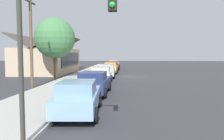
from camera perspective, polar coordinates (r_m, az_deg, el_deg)
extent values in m
plane|color=#38383D|center=(27.22, 4.80, -1.69)|extent=(120.00, 120.00, 0.00)
cube|color=#B2AFA8|center=(27.65, -6.88, -1.45)|extent=(60.00, 4.20, 0.16)
cube|color=#8CB7E0|center=(10.34, -8.65, -7.64)|extent=(4.48, 1.98, 0.70)
cube|color=#779CBE|center=(9.80, -9.08, -4.56)|extent=(2.19, 1.64, 0.56)
cylinder|color=black|center=(11.88, -11.78, -7.86)|extent=(0.67, 0.26, 0.66)
cylinder|color=black|center=(11.65, -3.34, -8.02)|extent=(0.67, 0.26, 0.66)
cylinder|color=black|center=(9.31, -15.31, -11.30)|extent=(0.67, 0.26, 0.66)
cylinder|color=black|center=(9.01, -4.42, -11.68)|extent=(0.67, 0.26, 0.66)
cube|color=navy|center=(15.30, -4.63, -3.75)|extent=(4.74, 1.96, 0.70)
cube|color=navy|center=(14.77, -4.95, -1.58)|extent=(2.29, 1.68, 0.56)
cylinder|color=black|center=(16.93, -6.89, -4.19)|extent=(0.67, 0.24, 0.66)
cylinder|color=black|center=(16.66, -0.66, -4.30)|extent=(0.67, 0.24, 0.66)
cylinder|color=black|center=(14.14, -9.31, -5.89)|extent=(0.67, 0.24, 0.66)
cylinder|color=black|center=(13.80, -1.84, -6.08)|extent=(0.67, 0.24, 0.66)
cube|color=silver|center=(20.70, -2.79, -1.65)|extent=(4.75, 1.87, 0.70)
cube|color=beige|center=(20.18, -2.90, -0.01)|extent=(2.30, 1.60, 0.56)
cylinder|color=black|center=(22.27, -4.72, -2.15)|extent=(0.67, 0.24, 0.66)
cylinder|color=black|center=(22.14, -0.23, -2.18)|extent=(0.67, 0.24, 0.66)
cylinder|color=black|center=(19.40, -5.70, -3.11)|extent=(0.67, 0.24, 0.66)
cylinder|color=black|center=(19.24, -0.54, -3.14)|extent=(0.67, 0.24, 0.66)
cube|color=silver|center=(26.13, -1.29, -0.43)|extent=(4.60, 1.88, 0.70)
cube|color=#A0A2A6|center=(25.64, -1.35, 0.90)|extent=(2.23, 1.61, 0.56)
cylinder|color=black|center=(27.63, -2.95, -0.91)|extent=(0.67, 0.24, 0.66)
cylinder|color=black|center=(27.54, 0.72, -0.92)|extent=(0.67, 0.24, 0.66)
cylinder|color=black|center=(24.83, -3.52, -1.49)|extent=(0.67, 0.24, 0.66)
cylinder|color=black|center=(24.72, 0.57, -1.51)|extent=(0.67, 0.24, 0.66)
cube|color=gold|center=(31.23, -0.29, 0.34)|extent=(4.57, 1.81, 0.70)
cube|color=gold|center=(30.74, -0.36, 1.45)|extent=(2.20, 1.57, 0.56)
cylinder|color=black|center=(32.74, -1.64, -0.10)|extent=(0.66, 0.23, 0.66)
cylinder|color=black|center=(32.61, 1.44, -0.12)|extent=(0.66, 0.23, 0.66)
cylinder|color=black|center=(29.94, -2.18, -0.51)|extent=(0.66, 0.23, 0.66)
cylinder|color=black|center=(29.80, 1.19, -0.53)|extent=(0.66, 0.23, 0.66)
cube|color=red|center=(36.92, 0.22, 0.94)|extent=(4.80, 2.00, 0.70)
cube|color=#A9272B|center=(36.41, 0.15, 1.88)|extent=(2.33, 1.71, 0.56)
cylinder|color=black|center=(38.49, -0.99, 0.55)|extent=(0.67, 0.24, 0.66)
cylinder|color=black|center=(38.34, 1.79, 0.53)|extent=(0.67, 0.24, 0.66)
cylinder|color=black|center=(35.56, -1.49, 0.24)|extent=(0.67, 0.24, 0.66)
cylinder|color=black|center=(35.40, 1.53, 0.23)|extent=(0.67, 0.24, 0.66)
cube|color=#9ED1BC|center=(42.49, 0.66, 1.37)|extent=(4.48, 1.88, 0.70)
cube|color=#86B1A0|center=(42.02, 0.62, 2.19)|extent=(2.17, 1.62, 0.56)
cylinder|color=black|center=(43.95, -0.38, 1.00)|extent=(0.66, 0.23, 0.66)
cylinder|color=black|center=(43.83, 1.96, 0.99)|extent=(0.66, 0.23, 0.66)
cylinder|color=black|center=(41.20, -0.71, 0.79)|extent=(0.66, 0.23, 0.66)
cylinder|color=black|center=(41.08, 1.78, 0.78)|extent=(0.66, 0.23, 0.66)
cube|color=#CCB293|center=(33.98, -16.08, 2.35)|extent=(12.53, 6.55, 3.56)
cube|color=black|center=(33.02, -10.65, 2.70)|extent=(10.03, 0.08, 2.00)
cube|color=#514742|center=(33.50, -13.51, 6.91)|extent=(13.13, 3.57, 2.00)
cube|color=#514742|center=(34.59, -18.75, 6.71)|extent=(13.13, 3.57, 2.00)
cylinder|color=brown|center=(24.95, -14.57, 1.47)|extent=(0.44, 0.44, 3.32)
sphere|color=#47844C|center=(24.99, -14.69, 8.07)|extent=(4.43, 4.43, 4.43)
cylinder|color=#383833|center=(6.69, -22.71, 2.20)|extent=(0.14, 0.14, 5.20)
sphere|color=green|center=(6.00, 0.07, 16.66)|extent=(0.16, 0.16, 0.16)
cylinder|color=brown|center=(18.83, -20.34, 6.86)|extent=(0.24, 0.24, 7.50)
cube|color=brown|center=(19.25, -20.59, 16.26)|extent=(1.80, 0.12, 0.12)
cylinder|color=red|center=(32.11, -2.91, 0.00)|extent=(0.22, 0.22, 0.55)
sphere|color=red|center=(32.08, -2.91, 0.61)|extent=(0.18, 0.18, 0.18)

